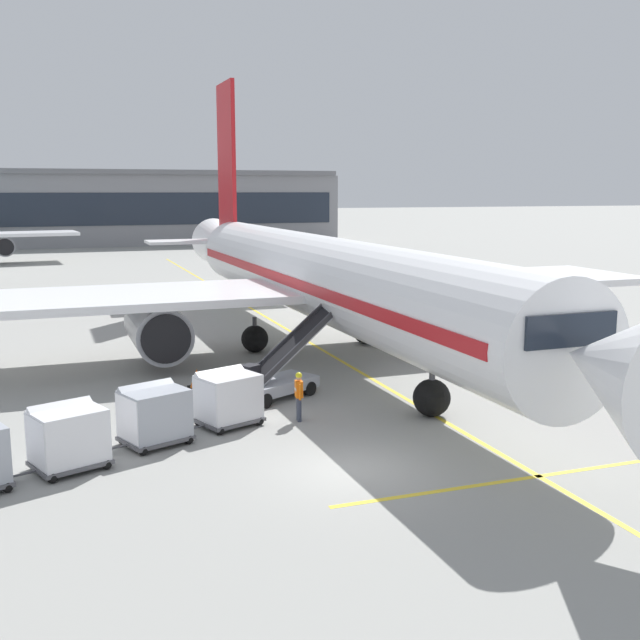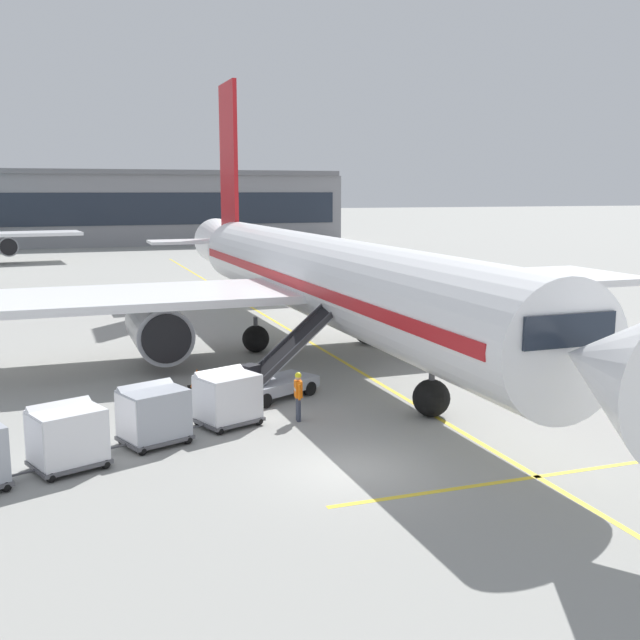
% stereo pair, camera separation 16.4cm
% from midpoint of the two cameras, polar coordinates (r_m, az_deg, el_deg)
% --- Properties ---
extents(ground_plane, '(600.00, 600.00, 0.00)m').
position_cam_midpoint_polar(ground_plane, '(22.15, 2.10, -11.24)').
color(ground_plane, gray).
extents(parked_airplane, '(35.85, 46.42, 15.37)m').
position_cam_midpoint_polar(parked_airplane, '(36.97, -0.25, 3.20)').
color(parked_airplane, white).
rests_on(parked_airplane, ground).
extents(belt_loader, '(5.12, 3.47, 3.40)m').
position_cam_midpoint_polar(belt_loader, '(29.32, -3.32, -4.09)').
color(belt_loader, '#A3A8B2').
rests_on(belt_loader, ground).
extents(baggage_cart_lead, '(2.82, 2.22, 1.91)m').
position_cam_midpoint_polar(baggage_cart_lead, '(25.97, -7.21, -5.80)').
color(baggage_cart_lead, '#515156').
rests_on(baggage_cart_lead, ground).
extents(baggage_cart_second, '(2.82, 2.22, 1.91)m').
position_cam_midpoint_polar(baggage_cart_second, '(24.49, -12.67, -6.93)').
color(baggage_cart_second, '#515156').
rests_on(baggage_cart_second, ground).
extents(baggage_cart_third, '(2.82, 2.22, 1.91)m').
position_cam_midpoint_polar(baggage_cart_third, '(23.02, -18.77, -8.31)').
color(baggage_cart_third, '#515156').
rests_on(baggage_cart_third, ground).
extents(ground_crew_by_loader, '(0.30, 0.57, 1.74)m').
position_cam_midpoint_polar(ground_crew_by_loader, '(26.23, -1.79, -5.57)').
color(ground_crew_by_loader, '#333847').
rests_on(ground_crew_by_loader, ground).
extents(ground_crew_by_carts, '(0.41, 0.49, 1.74)m').
position_cam_midpoint_polar(ground_crew_by_carts, '(26.55, -6.62, -5.44)').
color(ground_crew_by_carts, '#514C42').
rests_on(ground_crew_by_carts, ground).
extents(safety_cone_engine_keepout, '(0.71, 0.71, 0.79)m').
position_cam_midpoint_polar(safety_cone_engine_keepout, '(31.07, -9.47, -4.42)').
color(safety_cone_engine_keepout, black).
rests_on(safety_cone_engine_keepout, ground).
extents(safety_cone_wingtip, '(0.55, 0.55, 0.63)m').
position_cam_midpoint_polar(safety_cone_wingtip, '(31.58, -6.38, -4.26)').
color(safety_cone_wingtip, black).
rests_on(safety_cone_wingtip, ground).
extents(apron_guidance_line_lead_in, '(0.20, 110.00, 0.01)m').
position_cam_midpoint_polar(apron_guidance_line_lead_in, '(36.92, 0.64, -2.62)').
color(apron_guidance_line_lead_in, yellow).
rests_on(apron_guidance_line_lead_in, ground).
extents(apron_guidance_line_stop_bar, '(12.00, 0.20, 0.01)m').
position_cam_midpoint_polar(apron_guidance_line_stop_bar, '(22.30, 15.40, -11.44)').
color(apron_guidance_line_stop_bar, yellow).
rests_on(apron_guidance_line_stop_bar, ground).
extents(terminal_building, '(95.04, 18.73, 10.84)m').
position_cam_midpoint_polar(terminal_building, '(119.07, -22.49, 7.84)').
color(terminal_building, gray).
rests_on(terminal_building, ground).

